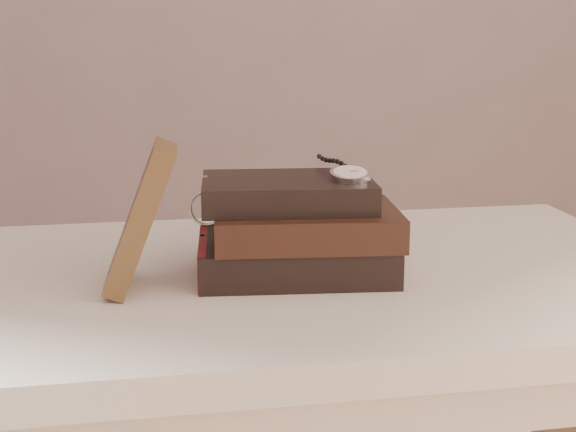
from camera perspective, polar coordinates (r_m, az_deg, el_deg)
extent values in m
cube|color=silver|center=(1.05, 0.77, -4.76)|extent=(1.00, 0.60, 0.04)
cube|color=white|center=(1.07, 0.76, -7.81)|extent=(0.88, 0.49, 0.08)
cylinder|color=white|center=(1.56, 15.84, -14.01)|extent=(0.05, 0.05, 0.71)
cube|color=black|center=(1.02, 0.55, -2.84)|extent=(0.26, 0.19, 0.05)
cube|color=#EDE4C2|center=(1.02, 0.72, -2.84)|extent=(0.25, 0.17, 0.04)
cube|color=gold|center=(1.04, -6.02, -2.59)|extent=(0.01, 0.01, 0.05)
cube|color=maroon|center=(1.02, -6.00, -2.97)|extent=(0.02, 0.15, 0.05)
cube|color=black|center=(1.00, 1.28, -0.61)|extent=(0.24, 0.18, 0.04)
cube|color=#EDE4C2|center=(1.00, 1.46, -0.61)|extent=(0.23, 0.16, 0.03)
cube|color=gold|center=(1.02, -5.00, -0.42)|extent=(0.01, 0.01, 0.04)
cube|color=black|center=(1.01, -0.06, 1.68)|extent=(0.22, 0.17, 0.04)
cube|color=#EDE4C2|center=(1.01, 0.12, 1.68)|extent=(0.22, 0.15, 0.03)
cube|color=gold|center=(1.03, -5.85, 1.82)|extent=(0.01, 0.01, 0.04)
cube|color=#3F2B18|center=(0.96, -10.35, -0.06)|extent=(0.09, 0.11, 0.17)
cylinder|color=silver|center=(0.99, 4.41, 2.85)|extent=(0.05, 0.06, 0.02)
cylinder|color=white|center=(0.99, 4.42, 3.10)|extent=(0.04, 0.04, 0.01)
torus|color=silver|center=(0.99, 4.42, 3.07)|extent=(0.05, 0.05, 0.01)
cylinder|color=silver|center=(1.02, 4.16, 3.14)|extent=(0.01, 0.01, 0.01)
cube|color=black|center=(0.99, 4.36, 3.22)|extent=(0.00, 0.01, 0.00)
cube|color=black|center=(0.99, 4.70, 3.16)|extent=(0.01, 0.00, 0.00)
sphere|color=black|center=(1.02, 4.05, 3.53)|extent=(0.01, 0.01, 0.01)
sphere|color=black|center=(1.04, 3.77, 3.72)|extent=(0.01, 0.01, 0.01)
sphere|color=black|center=(1.05, 3.50, 3.85)|extent=(0.01, 0.01, 0.01)
sphere|color=black|center=(1.06, 3.23, 3.91)|extent=(0.01, 0.01, 0.01)
sphere|color=black|center=(1.07, 2.96, 3.92)|extent=(0.01, 0.01, 0.01)
sphere|color=black|center=(1.08, 2.71, 3.96)|extent=(0.01, 0.01, 0.01)
sphere|color=black|center=(1.09, 2.45, 4.06)|extent=(0.01, 0.01, 0.01)
sphere|color=black|center=(1.10, 2.21, 4.22)|extent=(0.01, 0.01, 0.01)
torus|color=silver|center=(1.08, -5.71, 0.54)|extent=(0.05, 0.02, 0.05)
torus|color=silver|center=(1.08, -2.94, 0.60)|extent=(0.05, 0.02, 0.05)
cylinder|color=silver|center=(1.08, -4.33, 0.73)|extent=(0.01, 0.00, 0.00)
cylinder|color=silver|center=(1.13, -6.77, 0.83)|extent=(0.01, 0.11, 0.03)
cylinder|color=silver|center=(1.13, -1.90, 0.92)|extent=(0.01, 0.11, 0.03)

